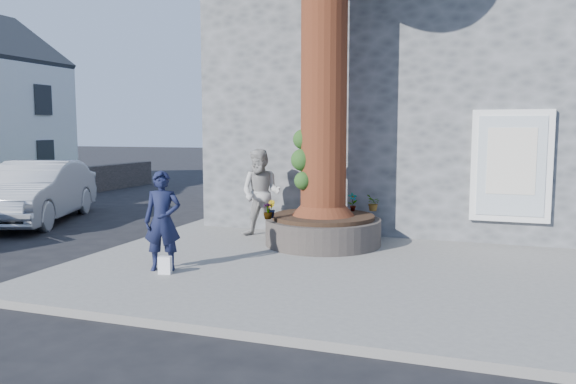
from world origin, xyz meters
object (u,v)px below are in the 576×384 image
(car_silver, at_px, (36,192))
(man, at_px, (163,221))
(planter, at_px, (323,230))
(woman, at_px, (261,193))

(car_silver, bearing_deg, man, -53.12)
(planter, height_order, woman, woman)
(planter, distance_m, car_silver, 8.06)
(man, bearing_deg, woman, 62.17)
(man, bearing_deg, planter, 36.32)
(woman, height_order, car_silver, woman)
(man, relative_size, car_silver, 0.34)
(man, distance_m, car_silver, 7.13)
(man, height_order, woman, woman)
(woman, xyz_separation_m, car_silver, (-6.54, 0.54, -0.26))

